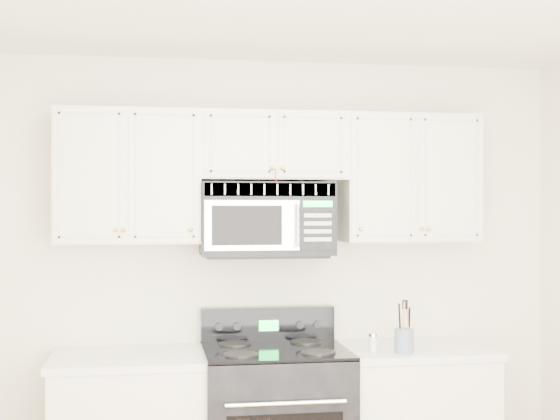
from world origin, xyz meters
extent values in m
cube|color=beige|center=(0.00, 1.75, 1.30)|extent=(3.50, 0.01, 2.60)
cube|color=silver|center=(-0.80, 1.44, 0.90)|extent=(0.86, 0.65, 0.04)
cube|color=silver|center=(0.80, 1.44, 0.90)|extent=(0.86, 0.65, 0.04)
cylinder|color=silver|center=(-0.01, 1.04, 0.72)|extent=(0.63, 0.02, 0.02)
cube|color=black|center=(-0.01, 1.41, 0.93)|extent=(0.80, 0.68, 0.02)
cube|color=black|center=(-0.01, 1.71, 1.02)|extent=(0.80, 0.08, 0.21)
cube|color=#0EE13D|center=(-0.01, 1.67, 1.02)|extent=(0.12, 0.00, 0.06)
cube|color=beige|center=(-0.82, 1.58, 1.90)|extent=(0.80, 0.33, 0.75)
cube|color=beige|center=(0.82, 1.58, 1.90)|extent=(0.80, 0.33, 0.75)
cube|color=beige|center=(0.00, 1.58, 2.08)|extent=(0.84, 0.33, 0.39)
sphere|color=gold|center=(-0.84, 1.40, 1.60)|extent=(0.03, 0.03, 0.03)
sphere|color=gold|center=(-0.48, 1.40, 1.60)|extent=(0.03, 0.03, 0.03)
sphere|color=gold|center=(0.48, 1.40, 1.60)|extent=(0.03, 0.03, 0.03)
sphere|color=gold|center=(0.84, 1.40, 1.60)|extent=(0.03, 0.03, 0.03)
sphere|color=gold|center=(-0.03, 1.40, 1.94)|extent=(0.03, 0.03, 0.03)
sphere|color=gold|center=(0.03, 1.40, 1.94)|extent=(0.03, 0.03, 0.03)
cylinder|color=red|center=(-0.01, 1.40, 1.88)|extent=(0.01, 0.00, 0.12)
sphere|color=gold|center=(-0.01, 1.40, 1.81)|extent=(0.04, 0.04, 0.04)
cube|color=black|center=(-0.04, 1.56, 1.66)|extent=(0.75, 0.38, 0.42)
cube|color=beige|center=(-0.04, 1.38, 1.82)|extent=(0.73, 0.01, 0.07)
cube|color=silver|center=(-0.14, 1.37, 1.62)|extent=(0.53, 0.01, 0.28)
cube|color=black|center=(-0.17, 1.36, 1.62)|extent=(0.39, 0.01, 0.22)
cube|color=black|center=(0.22, 1.37, 1.62)|extent=(0.21, 0.01, 0.28)
cube|color=#0EE13D|center=(0.22, 1.36, 1.74)|extent=(0.17, 0.00, 0.03)
cylinder|color=silver|center=(0.11, 1.33, 1.62)|extent=(0.02, 0.02, 0.24)
cylinder|color=#4E5E72|center=(0.68, 1.24, 0.99)|extent=(0.11, 0.11, 0.13)
cylinder|color=#B26E4A|center=(0.71, 1.24, 1.06)|extent=(0.01, 0.01, 0.23)
cylinder|color=black|center=(0.67, 1.27, 1.06)|extent=(0.01, 0.01, 0.25)
cylinder|color=#B26E4A|center=(0.67, 1.22, 1.07)|extent=(0.01, 0.01, 0.27)
cylinder|color=black|center=(0.71, 1.24, 1.06)|extent=(0.01, 0.01, 0.23)
cylinder|color=silver|center=(0.53, 1.36, 0.96)|extent=(0.04, 0.04, 0.08)
cylinder|color=silver|center=(0.53, 1.36, 1.01)|extent=(0.04, 0.04, 0.01)
cylinder|color=silver|center=(0.52, 1.28, 0.97)|extent=(0.04, 0.04, 0.09)
cylinder|color=silver|center=(0.52, 1.28, 1.02)|extent=(0.05, 0.05, 0.02)
camera|label=1|loc=(-0.66, -2.88, 1.72)|focal=50.00mm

